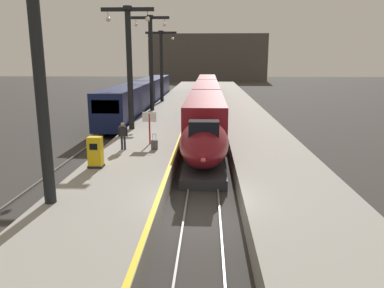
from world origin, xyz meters
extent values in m
plane|color=#33302D|center=(0.00, 0.00, 0.00)|extent=(260.00, 260.00, 0.00)
cube|color=gray|center=(-4.05, 24.75, 0.53)|extent=(4.80, 110.00, 1.05)
cube|color=gray|center=(4.05, 24.75, 0.53)|extent=(4.80, 110.00, 1.05)
cube|color=yellow|center=(-1.77, 24.75, 1.05)|extent=(0.20, 107.80, 0.01)
cube|color=slate|center=(-0.75, 27.50, 0.06)|extent=(0.08, 110.00, 0.12)
cube|color=slate|center=(0.75, 27.50, 0.06)|extent=(0.08, 110.00, 0.12)
cube|color=slate|center=(-8.85, 27.50, 0.06)|extent=(0.08, 110.00, 0.12)
cube|color=slate|center=(-7.35, 27.50, 0.06)|extent=(0.08, 110.00, 0.12)
ellipsoid|color=maroon|center=(0.00, 6.61, 1.83)|extent=(2.78, 6.27, 2.56)
cube|color=#28282D|center=(0.00, 6.29, 0.28)|extent=(2.46, 5.33, 0.55)
cube|color=black|center=(0.00, 5.20, 2.90)|extent=(1.59, 1.00, 0.90)
sphere|color=#F24C4C|center=(0.00, 3.55, 1.68)|extent=(0.28, 0.28, 0.28)
cube|color=maroon|center=(0.00, 15.49, 2.08)|extent=(2.90, 14.00, 3.05)
cube|color=black|center=(-1.42, 15.49, 2.62)|extent=(0.04, 11.90, 0.80)
cube|color=black|center=(1.42, 15.49, 2.62)|extent=(0.04, 11.90, 0.80)
cube|color=silver|center=(0.00, 15.49, 0.80)|extent=(2.92, 13.30, 0.24)
cube|color=black|center=(0.00, 11.01, 0.28)|extent=(2.03, 2.20, 0.56)
cube|color=black|center=(0.00, 19.97, 0.28)|extent=(2.03, 2.20, 0.56)
cube|color=maroon|center=(0.00, 32.09, 2.08)|extent=(2.90, 18.00, 3.05)
cube|color=black|center=(-1.42, 32.09, 2.62)|extent=(0.04, 15.84, 0.80)
cube|color=black|center=(1.42, 32.09, 2.62)|extent=(0.04, 15.84, 0.80)
cube|color=black|center=(0.00, 25.97, 0.28)|extent=(2.03, 2.20, 0.56)
cube|color=black|center=(0.00, 38.21, 0.28)|extent=(2.03, 2.20, 0.56)
cube|color=maroon|center=(0.00, 50.69, 2.08)|extent=(2.90, 18.00, 3.05)
cube|color=black|center=(-1.42, 50.69, 2.62)|extent=(0.04, 15.84, 0.80)
cube|color=black|center=(1.42, 50.69, 2.62)|extent=(0.04, 15.84, 0.80)
cube|color=black|center=(0.00, 44.57, 0.28)|extent=(2.03, 2.20, 0.56)
cube|color=black|center=(0.00, 56.81, 0.28)|extent=(2.03, 2.20, 0.56)
cube|color=#141E4C|center=(-8.10, 24.51, 2.15)|extent=(2.85, 18.00, 3.30)
cube|color=black|center=(-8.10, 15.55, 2.75)|extent=(2.28, 0.08, 1.10)
cube|color=black|center=(-9.49, 24.51, 2.65)|extent=(0.04, 15.30, 0.90)
cube|color=black|center=(-6.71, 24.51, 2.65)|extent=(0.04, 15.30, 0.90)
cube|color=black|center=(-8.10, 18.75, 0.26)|extent=(2.00, 2.00, 0.52)
cube|color=black|center=(-8.10, 30.27, 0.26)|extent=(2.00, 2.00, 0.52)
cube|color=#141E4C|center=(-8.10, 43.11, 2.15)|extent=(2.85, 18.00, 3.30)
cylinder|color=black|center=(-5.90, -0.72, 6.11)|extent=(0.44, 0.44, 10.13)
cylinder|color=black|center=(-5.90, 15.05, 5.72)|extent=(0.44, 0.44, 9.35)
cylinder|color=black|center=(-5.90, 15.05, 10.25)|extent=(0.68, 0.68, 0.30)
cube|color=black|center=(-5.90, 15.05, 10.15)|extent=(4.00, 0.24, 0.28)
cylinder|color=black|center=(-7.40, 15.05, 9.80)|extent=(0.03, 0.03, 0.60)
sphere|color=#EFEACC|center=(-7.40, 15.05, 9.45)|extent=(0.36, 0.36, 0.36)
cylinder|color=black|center=(-4.40, 15.05, 9.80)|extent=(0.03, 0.03, 0.60)
sphere|color=#EFEACC|center=(-4.40, 15.05, 9.45)|extent=(0.36, 0.36, 0.36)
cylinder|color=black|center=(-5.90, 26.24, 6.01)|extent=(0.44, 0.44, 9.91)
cylinder|color=black|center=(-5.90, 26.24, 10.81)|extent=(0.68, 0.68, 0.30)
cube|color=black|center=(-5.90, 26.24, 10.71)|extent=(4.00, 0.24, 0.28)
cylinder|color=black|center=(-7.40, 26.24, 10.36)|extent=(0.03, 0.03, 0.60)
sphere|color=#EFEACC|center=(-7.40, 26.24, 10.01)|extent=(0.36, 0.36, 0.36)
cylinder|color=black|center=(-4.40, 26.24, 10.36)|extent=(0.03, 0.03, 0.60)
sphere|color=#EFEACC|center=(-4.40, 26.24, 10.01)|extent=(0.36, 0.36, 0.36)
cylinder|color=black|center=(-5.90, 35.14, 5.55)|extent=(0.44, 0.44, 9.00)
cylinder|color=black|center=(-5.90, 35.14, 9.90)|extent=(0.68, 0.68, 0.30)
cube|color=black|center=(-5.90, 35.14, 9.80)|extent=(4.00, 0.24, 0.28)
cylinder|color=black|center=(-7.40, 35.14, 9.45)|extent=(0.03, 0.03, 0.60)
sphere|color=#EFEACC|center=(-7.40, 35.14, 9.10)|extent=(0.36, 0.36, 0.36)
cylinder|color=black|center=(-4.40, 35.14, 9.45)|extent=(0.03, 0.03, 0.60)
sphere|color=#EFEACC|center=(-4.40, 35.14, 9.10)|extent=(0.36, 0.36, 0.36)
cylinder|color=#23232D|center=(-5.08, 8.03, 1.48)|extent=(0.13, 0.13, 0.85)
cylinder|color=#23232D|center=(-4.91, 8.05, 1.48)|extent=(0.13, 0.13, 0.85)
cube|color=black|center=(-4.99, 8.04, 2.21)|extent=(0.41, 0.28, 0.62)
cylinder|color=black|center=(-5.23, 8.00, 2.16)|extent=(0.09, 0.09, 0.58)
cylinder|color=black|center=(-4.76, 8.08, 2.16)|extent=(0.09, 0.09, 0.58)
sphere|color=tan|center=(-4.99, 8.04, 2.63)|extent=(0.22, 0.22, 0.22)
cube|color=#4C4C51|center=(-3.08, 8.15, 1.35)|extent=(0.40, 0.22, 0.60)
cylinder|color=#262628|center=(-3.18, 8.15, 1.83)|extent=(0.02, 0.02, 0.36)
cylinder|color=#262628|center=(-2.98, 8.15, 1.83)|extent=(0.02, 0.02, 0.36)
cube|color=#262628|center=(-3.08, 8.15, 2.02)|extent=(0.22, 0.03, 0.02)
cube|color=yellow|center=(-5.55, 4.15, 1.85)|extent=(0.70, 0.56, 1.60)
cube|color=black|center=(-5.55, 3.87, 2.20)|extent=(0.40, 0.02, 0.32)
cube|color=black|center=(-5.55, 4.15, 1.11)|extent=(0.76, 0.62, 0.12)
cylinder|color=maroon|center=(-3.60, 9.67, 2.05)|extent=(0.10, 0.10, 2.00)
cube|color=white|center=(-3.60, 9.67, 2.85)|extent=(0.90, 0.06, 0.64)
cube|color=#4C4742|center=(0.00, 102.00, 7.00)|extent=(36.00, 2.00, 14.00)
camera|label=1|loc=(0.21, -14.16, 6.51)|focal=34.88mm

